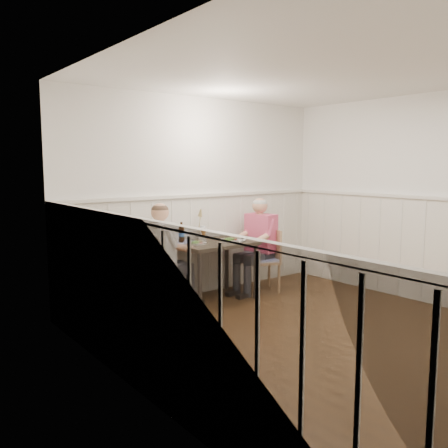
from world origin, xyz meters
name	(u,v)px	position (x,y,z in m)	size (l,w,h in m)	color
ground_plane	(329,340)	(0.00, 0.00, 0.00)	(4.50, 4.50, 0.00)	#4A311B
room_shell	(333,186)	(0.00, 0.00, 1.52)	(4.04, 4.54, 2.60)	white
wainscot	(281,261)	(0.00, 0.69, 0.69)	(4.00, 4.49, 1.34)	silver
dining_table	(214,250)	(-0.04, 1.84, 0.65)	(0.98, 0.70, 0.75)	#4A3E36
chair_right	(266,258)	(0.77, 1.75, 0.46)	(0.52, 0.52, 0.85)	tan
chair_left	(156,272)	(-0.88, 1.88, 0.47)	(0.54, 0.54, 0.86)	tan
man_in_pink	(259,251)	(0.71, 1.83, 0.54)	(0.64, 0.45, 1.30)	#3F3F47
diner_cream	(162,265)	(-0.81, 1.85, 0.55)	(0.62, 0.43, 1.30)	#3F3F47
plate_man	(230,239)	(0.16, 1.77, 0.77)	(0.30, 0.30, 0.07)	white
plate_diner	(196,242)	(-0.31, 1.85, 0.77)	(0.24, 0.24, 0.06)	white
beer_glass_a	(203,230)	(-0.05, 2.08, 0.87)	(0.07, 0.07, 0.18)	silver
beer_glass_b	(204,232)	(-0.09, 2.00, 0.87)	(0.07, 0.07, 0.17)	silver
beer_bottle	(181,233)	(-0.40, 2.06, 0.87)	(0.07, 0.07, 0.26)	black
rolled_napkin	(241,241)	(0.19, 1.59, 0.77)	(0.19, 0.11, 0.04)	white
grass_vase	(199,225)	(-0.09, 2.11, 0.94)	(0.05, 0.05, 0.42)	silver
gingham_mat	(183,242)	(-0.37, 2.08, 0.75)	(0.37, 0.33, 0.01)	#5064C6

